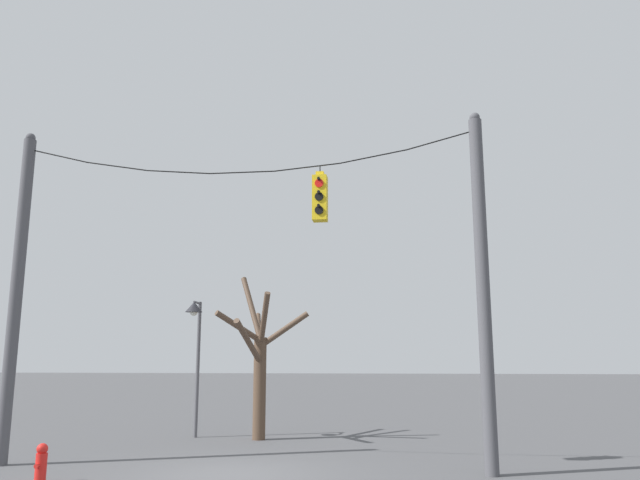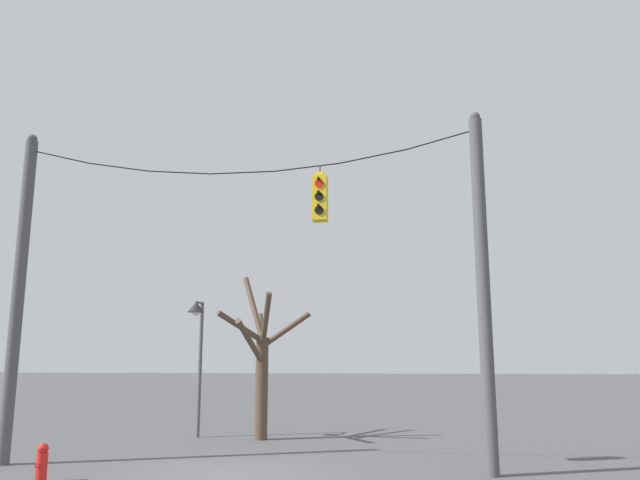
{
  "view_description": "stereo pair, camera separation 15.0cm",
  "coord_description": "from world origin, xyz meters",
  "px_view_note": "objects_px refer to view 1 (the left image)",
  "views": [
    {
      "loc": [
        3.62,
        -13.61,
        2.39
      ],
      "look_at": [
        1.9,
        0.47,
        5.13
      ],
      "focal_mm": 35.0,
      "sensor_mm": 36.0,
      "label": 1
    },
    {
      "loc": [
        3.77,
        -13.6,
        2.39
      ],
      "look_at": [
        1.9,
        0.47,
        5.13
      ],
      "focal_mm": 35.0,
      "sensor_mm": 36.0,
      "label": 2
    }
  ],
  "objects_px": {
    "utility_pole_left": "(16,292)",
    "traffic_light_over_intersection": "(320,198)",
    "street_lamp": "(195,329)",
    "fire_hydrant": "(41,463)",
    "utility_pole_right": "(483,285)",
    "bare_tree": "(259,360)"
  },
  "relations": [
    {
      "from": "bare_tree",
      "to": "street_lamp",
      "type": "bearing_deg",
      "value": -179.78
    },
    {
      "from": "traffic_light_over_intersection",
      "to": "street_lamp",
      "type": "height_order",
      "value": "traffic_light_over_intersection"
    },
    {
      "from": "bare_tree",
      "to": "fire_hydrant",
      "type": "xyz_separation_m",
      "value": [
        -2.81,
        -7.12,
        -2.0
      ]
    },
    {
      "from": "street_lamp",
      "to": "utility_pole_left",
      "type": "bearing_deg",
      "value": -117.81
    },
    {
      "from": "utility_pole_left",
      "to": "street_lamp",
      "type": "xyz_separation_m",
      "value": [
        2.79,
        5.29,
        -0.67
      ]
    },
    {
      "from": "utility_pole_left",
      "to": "traffic_light_over_intersection",
      "type": "bearing_deg",
      "value": -0.0
    },
    {
      "from": "utility_pole_right",
      "to": "traffic_light_over_intersection",
      "type": "height_order",
      "value": "utility_pole_right"
    },
    {
      "from": "utility_pole_right",
      "to": "traffic_light_over_intersection",
      "type": "xyz_separation_m",
      "value": [
        -3.64,
        -0.0,
        2.12
      ]
    },
    {
      "from": "fire_hydrant",
      "to": "bare_tree",
      "type": "bearing_deg",
      "value": 68.49
    },
    {
      "from": "traffic_light_over_intersection",
      "to": "street_lamp",
      "type": "relative_size",
      "value": 0.31
    },
    {
      "from": "fire_hydrant",
      "to": "utility_pole_left",
      "type": "bearing_deg",
      "value": 138.41
    },
    {
      "from": "fire_hydrant",
      "to": "street_lamp",
      "type": "bearing_deg",
      "value": 84.1
    },
    {
      "from": "utility_pole_left",
      "to": "utility_pole_right",
      "type": "distance_m",
      "value": 11.08
    },
    {
      "from": "utility_pole_right",
      "to": "bare_tree",
      "type": "xyz_separation_m",
      "value": [
        -6.22,
        5.3,
        -1.64
      ]
    },
    {
      "from": "utility_pole_right",
      "to": "traffic_light_over_intersection",
      "type": "relative_size",
      "value": 6.07
    },
    {
      "from": "utility_pole_left",
      "to": "utility_pole_right",
      "type": "relative_size",
      "value": 1.0
    },
    {
      "from": "utility_pole_right",
      "to": "fire_hydrant",
      "type": "height_order",
      "value": "utility_pole_right"
    },
    {
      "from": "utility_pole_left",
      "to": "fire_hydrant",
      "type": "bearing_deg",
      "value": -41.59
    },
    {
      "from": "street_lamp",
      "to": "bare_tree",
      "type": "bearing_deg",
      "value": 0.22
    },
    {
      "from": "utility_pole_left",
      "to": "fire_hydrant",
      "type": "relative_size",
      "value": 10.73
    },
    {
      "from": "fire_hydrant",
      "to": "utility_pole_right",
      "type": "bearing_deg",
      "value": 11.42
    },
    {
      "from": "utility_pole_left",
      "to": "traffic_light_over_intersection",
      "type": "relative_size",
      "value": 6.07
    }
  ]
}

